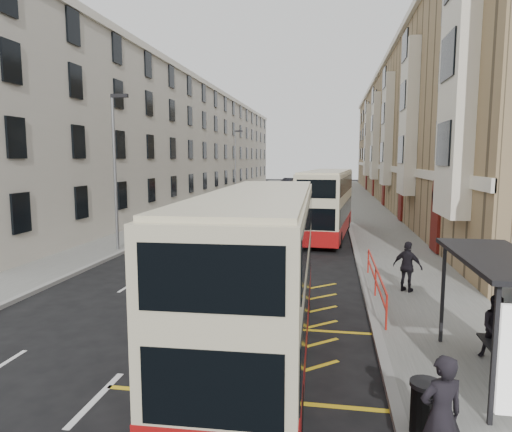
% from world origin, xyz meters
% --- Properties ---
extents(ground, '(200.00, 200.00, 0.00)m').
position_xyz_m(ground, '(0.00, 0.00, 0.00)').
color(ground, black).
rests_on(ground, ground).
extents(pavement_right, '(4.00, 120.00, 0.15)m').
position_xyz_m(pavement_right, '(8.00, 30.00, 0.07)').
color(pavement_right, '#62635E').
rests_on(pavement_right, ground).
extents(pavement_left, '(3.00, 120.00, 0.15)m').
position_xyz_m(pavement_left, '(-7.50, 30.00, 0.07)').
color(pavement_left, '#62635E').
rests_on(pavement_left, ground).
extents(kerb_right, '(0.25, 120.00, 0.15)m').
position_xyz_m(kerb_right, '(6.00, 30.00, 0.07)').
color(kerb_right, gray).
rests_on(kerb_right, ground).
extents(kerb_left, '(0.25, 120.00, 0.15)m').
position_xyz_m(kerb_left, '(-6.00, 30.00, 0.07)').
color(kerb_left, gray).
rests_on(kerb_left, ground).
extents(road_markings, '(10.00, 110.00, 0.01)m').
position_xyz_m(road_markings, '(0.00, 45.00, 0.01)').
color(road_markings, silver).
rests_on(road_markings, ground).
extents(terrace_right, '(10.75, 79.00, 15.25)m').
position_xyz_m(terrace_right, '(14.88, 45.38, 7.52)').
color(terrace_right, '#917754').
rests_on(terrace_right, ground).
extents(terrace_left, '(9.18, 79.00, 13.25)m').
position_xyz_m(terrace_left, '(-13.43, 45.50, 6.52)').
color(terrace_left, beige).
rests_on(terrace_left, ground).
extents(bus_shelter, '(1.65, 4.25, 2.70)m').
position_xyz_m(bus_shelter, '(8.34, -0.39, 2.14)').
color(bus_shelter, black).
rests_on(bus_shelter, pavement_right).
extents(guard_railing, '(0.06, 6.56, 1.01)m').
position_xyz_m(guard_railing, '(6.25, 5.75, 0.86)').
color(guard_railing, red).
rests_on(guard_railing, pavement_right).
extents(street_lamp_near, '(0.93, 0.18, 8.00)m').
position_xyz_m(street_lamp_near, '(-6.35, 12.00, 4.64)').
color(street_lamp_near, gray).
rests_on(street_lamp_near, pavement_left).
extents(street_lamp_far, '(0.93, 0.18, 8.00)m').
position_xyz_m(street_lamp_far, '(-6.35, 42.00, 4.64)').
color(street_lamp_far, gray).
rests_on(street_lamp_far, pavement_left).
extents(double_decker_front, '(2.66, 10.38, 4.12)m').
position_xyz_m(double_decker_front, '(2.97, 0.67, 2.10)').
color(double_decker_front, beige).
rests_on(double_decker_front, ground).
extents(double_decker_rear, '(3.42, 10.64, 4.17)m').
position_xyz_m(double_decker_rear, '(4.42, 18.41, 2.12)').
color(double_decker_rear, beige).
rests_on(double_decker_rear, ground).
extents(litter_bin, '(0.56, 0.56, 0.93)m').
position_xyz_m(litter_bin, '(6.35, -2.35, 0.63)').
color(litter_bin, black).
rests_on(litter_bin, pavement_right).
extents(pedestrian_near, '(0.80, 0.65, 1.89)m').
position_xyz_m(pedestrian_near, '(6.35, -3.43, 1.09)').
color(pedestrian_near, black).
rests_on(pedestrian_near, pavement_right).
extents(pedestrian_mid, '(0.85, 0.72, 1.55)m').
position_xyz_m(pedestrian_mid, '(8.60, 1.00, 0.92)').
color(pedestrian_mid, black).
rests_on(pedestrian_mid, pavement_right).
extents(pedestrian_far, '(1.14, 0.93, 1.82)m').
position_xyz_m(pedestrian_far, '(7.41, 6.45, 1.06)').
color(pedestrian_far, black).
rests_on(pedestrian_far, pavement_right).
extents(white_van, '(4.21, 6.22, 1.58)m').
position_xyz_m(white_van, '(-5.20, 40.05, 0.79)').
color(white_van, white).
rests_on(white_van, ground).
extents(car_silver, '(2.94, 4.88, 1.55)m').
position_xyz_m(car_silver, '(-5.20, 52.84, 0.78)').
color(car_silver, '#AFB1B7').
rests_on(car_silver, ground).
extents(car_dark, '(2.76, 4.82, 1.50)m').
position_xyz_m(car_dark, '(-3.07, 71.29, 0.75)').
color(car_dark, black).
rests_on(car_dark, ground).
extents(car_red, '(2.14, 4.82, 1.38)m').
position_xyz_m(car_red, '(4.73, 60.02, 0.69)').
color(car_red, '#9F0B09').
rests_on(car_red, ground).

